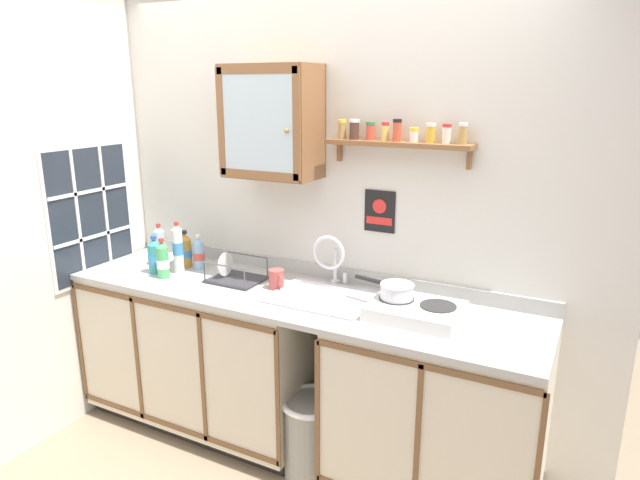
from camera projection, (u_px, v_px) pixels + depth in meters
name	position (u px, v px, depth m)	size (l,w,h in m)	color
floor	(265.00, 478.00, 2.98)	(5.69, 5.69, 0.00)	gray
back_wall	(321.00, 206.00, 3.18)	(3.29, 0.07, 2.69)	silver
side_wall_left	(13.00, 216.00, 2.98)	(0.05, 3.43, 2.69)	silver
lower_cabinet_run	(206.00, 351.00, 3.40)	(1.45, 0.65, 0.91)	black
lower_cabinet_run_right	(437.00, 413.00, 2.76)	(1.02, 0.65, 0.91)	black
countertop	(292.00, 296.00, 3.00)	(2.65, 0.67, 0.03)	#B2B2AD
backsplash	(318.00, 270.00, 3.25)	(2.65, 0.02, 0.08)	#B2B2AD
sink	(323.00, 299.00, 2.96)	(0.53, 0.46, 0.42)	silver
hot_plate_stove	(415.00, 311.00, 2.68)	(0.43, 0.33, 0.07)	silver
saucepan	(396.00, 290.00, 2.73)	(0.33, 0.17, 0.07)	silver
bottle_water_blue_0	(199.00, 254.00, 3.39)	(0.07, 0.07, 0.21)	#8CB7E0
bottle_juice_amber_1	(185.00, 251.00, 3.43)	(0.08, 0.08, 0.23)	gold
bottle_detergent_teal_2	(155.00, 256.00, 3.31)	(0.08, 0.08, 0.23)	teal
bottle_water_clear_3	(160.00, 247.00, 3.44)	(0.06, 0.06, 0.27)	silver
bottle_soda_green_4	(163.00, 260.00, 3.22)	(0.07, 0.07, 0.24)	#4CB266
bottle_opaque_white_5	(178.00, 249.00, 3.30)	(0.06, 0.06, 0.31)	white
dish_rack	(235.00, 277.00, 3.20)	(0.30, 0.25, 0.16)	#333338
mug	(277.00, 279.00, 3.06)	(0.11, 0.10, 0.11)	#B24C47
wall_cabinet	(272.00, 122.00, 3.01)	(0.52, 0.30, 0.60)	brown
spice_shelf	(398.00, 140.00, 2.78)	(0.75, 0.14, 0.23)	brown
warning_sign	(380.00, 212.00, 2.99)	(0.17, 0.01, 0.23)	black
window	(90.00, 214.00, 3.39)	(0.03, 0.62, 0.84)	#262D38
trash_bin	(312.00, 436.00, 2.94)	(0.33, 0.33, 0.46)	gray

